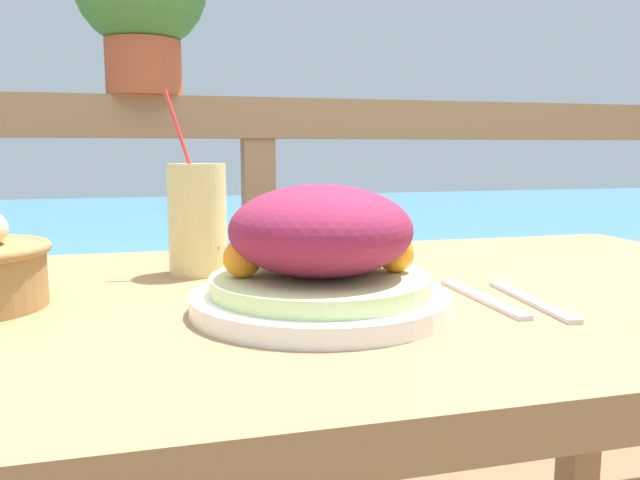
{
  "coord_description": "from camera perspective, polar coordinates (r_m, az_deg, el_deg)",
  "views": [
    {
      "loc": [
        -0.23,
        -0.7,
        0.89
      ],
      "look_at": [
        -0.04,
        0.02,
        0.79
      ],
      "focal_mm": 35.0,
      "sensor_mm": 36.0,
      "label": 1
    }
  ],
  "objects": [
    {
      "name": "knife",
      "position": [
        0.73,
        18.71,
        -5.24
      ],
      "size": [
        0.03,
        0.18,
        0.0
      ],
      "color": "silver",
      "rests_on": "patio_table"
    },
    {
      "name": "railing_fence",
      "position": [
        1.45,
        -5.64,
        3.02
      ],
      "size": [
        2.8,
        0.08,
        1.01
      ],
      "color": "#937551",
      "rests_on": "ground_plane"
    },
    {
      "name": "patio_table",
      "position": [
        0.78,
        3.04,
        -11.59
      ],
      "size": [
        1.26,
        0.71,
        0.73
      ],
      "color": "#997047",
      "rests_on": "ground_plane"
    },
    {
      "name": "sea_backdrop",
      "position": [
        3.99,
        -11.16,
        -1.44
      ],
      "size": [
        12.0,
        4.0,
        0.46
      ],
      "color": "teal",
      "rests_on": "ground_plane"
    },
    {
      "name": "drink_glass",
      "position": [
        0.86,
        -11.14,
        1.91
      ],
      "size": [
        0.08,
        0.08,
        0.25
      ],
      "color": "#DBCC7F",
      "rests_on": "patio_table"
    },
    {
      "name": "salad_plate",
      "position": [
        0.65,
        0.06,
        -1.55
      ],
      "size": [
        0.27,
        0.27,
        0.13
      ],
      "color": "white",
      "rests_on": "patio_table"
    },
    {
      "name": "fork",
      "position": [
        0.73,
        14.57,
        -5.14
      ],
      "size": [
        0.02,
        0.18,
        0.0
      ],
      "color": "silver",
      "rests_on": "patio_table"
    }
  ]
}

